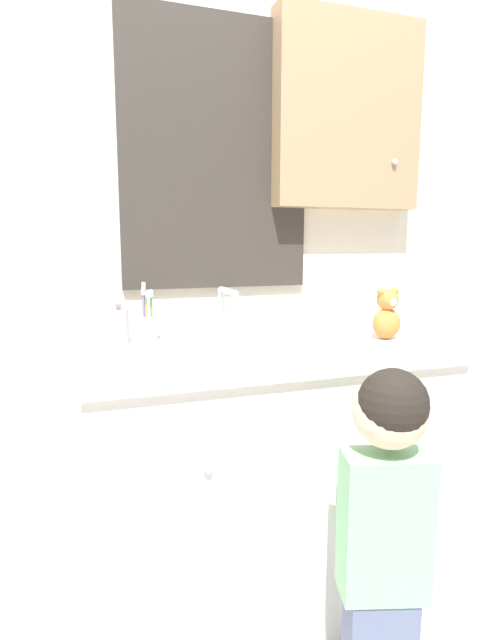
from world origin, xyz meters
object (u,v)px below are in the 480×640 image
Objects in this scene: toothbrush_holder at (147,327)px; child_figure at (386,510)px; soap_dispenser at (119,326)px; teddy_bear at (387,315)px; sink_basin at (240,336)px.

toothbrush_holder is 0.88m from child_figure.
child_figure is at bearing -49.99° from soap_dispenser.
soap_dispenser is (-0.09, 0.02, 0.01)m from toothbrush_holder.
soap_dispenser is 0.89m from teddy_bear.
sink_basin is 1.99× the size of toothbrush_holder.
sink_basin is at bearing -29.95° from toothbrush_holder.
sink_basin is 2.27× the size of teddy_bear.
sink_basin is 0.64m from child_figure.
teddy_bear is at bearing -11.89° from soap_dispenser.
toothbrush_holder is (-0.26, 0.15, 0.02)m from sink_basin.
toothbrush_holder is at bearing 167.95° from teddy_bear.
soap_dispenser is at bearing 154.46° from sink_basin.
child_figure is at bearing -123.61° from teddy_bear.
teddy_bear is (0.79, -0.17, 0.03)m from toothbrush_holder.
soap_dispenser is 0.88× the size of teddy_bear.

